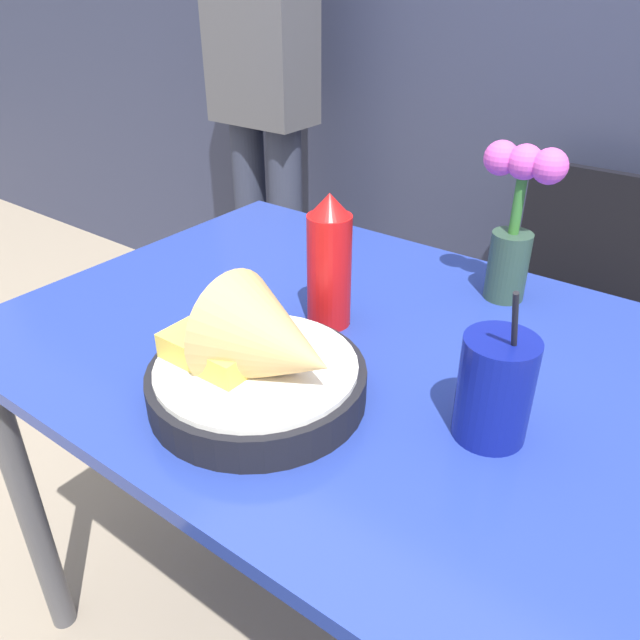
% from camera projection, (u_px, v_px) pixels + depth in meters
% --- Properties ---
extents(ground_plane, '(12.00, 12.00, 0.00)m').
position_uv_depth(ground_plane, '(336.00, 624.00, 1.38)').
color(ground_plane, gray).
extents(dining_table, '(1.10, 0.83, 0.75)m').
position_uv_depth(dining_table, '(341.00, 389.00, 1.06)').
color(dining_table, '#233893').
rests_on(dining_table, ground_plane).
extents(chair_far_window, '(0.40, 0.40, 0.82)m').
position_uv_depth(chair_far_window, '(574.00, 304.00, 1.65)').
color(chair_far_window, black).
rests_on(chair_far_window, ground_plane).
extents(food_basket, '(0.30, 0.30, 0.18)m').
position_uv_depth(food_basket, '(263.00, 365.00, 0.83)').
color(food_basket, black).
rests_on(food_basket, dining_table).
extents(ketchup_bottle, '(0.07, 0.07, 0.23)m').
position_uv_depth(ketchup_bottle, '(329.00, 263.00, 1.00)').
color(ketchup_bottle, red).
rests_on(ketchup_bottle, dining_table).
extents(drink_cup, '(0.09, 0.09, 0.22)m').
position_uv_depth(drink_cup, '(494.00, 392.00, 0.77)').
color(drink_cup, navy).
rests_on(drink_cup, dining_table).
extents(flower_vase, '(0.14, 0.07, 0.28)m').
position_uv_depth(flower_vase, '(516.00, 218.00, 1.05)').
color(flower_vase, '#2D4738').
rests_on(flower_vase, dining_table).
extents(person_standing, '(0.32, 0.19, 1.71)m').
position_uv_depth(person_standing, '(262.00, 67.00, 1.90)').
color(person_standing, '#2D3347').
rests_on(person_standing, ground_plane).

